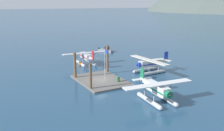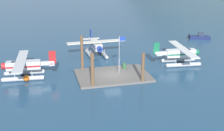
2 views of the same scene
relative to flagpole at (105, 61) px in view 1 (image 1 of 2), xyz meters
The scene contains 12 objects.
ground_plane 4.04m from the flagpole, 167.34° to the right, with size 1200.00×1200.00×0.00m, color navy.
dock_platform 3.90m from the flagpole, 167.34° to the right, with size 10.61×7.44×0.30m, color #66605B.
piling_near_left 6.18m from the flagpole, 143.01° to the right, with size 0.50×0.50×4.85m, color brown.
piling_near_right 4.66m from the flagpole, 59.34° to the right, with size 0.45×0.45×4.37m, color brown.
piling_far_left 6.12m from the flagpole, 148.34° to the left, with size 0.43×0.43×5.61m, color brown.
flagpole is the anchor object (origin of this frame).
fuel_drum 3.82m from the flagpole, 55.86° to the left, with size 0.62×0.62×0.88m.
mooring_buoy 13.94m from the flagpole, behind, with size 0.89×0.89×0.89m, color orange.
seaplane_white_stbd_fwd 11.47m from the flagpole, 12.11° to the left, with size 7.96×10.49×3.84m.
seaplane_cream_bow_centre 10.99m from the flagpole, 97.95° to the left, with size 10.44×7.98×3.84m.
seaplane_silver_port_fwd 14.21m from the flagpole, behind, with size 7.97×10.47×3.84m.
boat_grey_open_west 28.70m from the flagpole, 151.83° to the left, with size 4.37×3.46×1.50m.
Camera 1 is at (37.82, -18.83, 13.35)m, focal length 40.25 mm.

